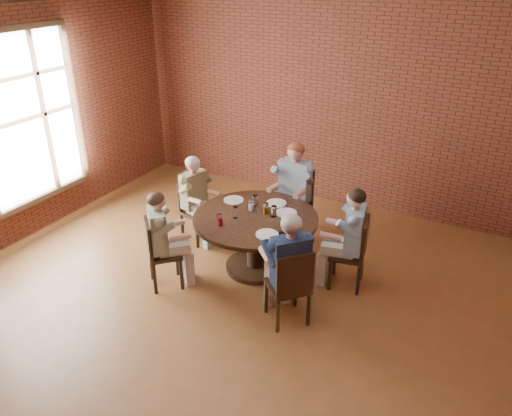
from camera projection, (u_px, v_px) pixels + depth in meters
The scene contains 25 objects.
floor at pixel (207, 316), 5.53m from camera, with size 7.00×7.00×0.00m, color brown.
wall_back at pixel (329, 96), 7.53m from camera, with size 7.00×7.00×0.00m, color brown.
window at pixel (12, 123), 6.45m from camera, with size 0.10×2.16×2.36m.
dining_table at pixel (256, 232), 6.16m from camera, with size 1.53×1.53×0.75m.
chair_a at pixel (354, 250), 5.84m from camera, with size 0.46×0.46×0.90m.
diner_a at pixel (349, 239), 5.79m from camera, with size 0.49×0.60×1.27m, color teal, non-canonical shape.
chair_b at pixel (295, 199), 7.03m from camera, with size 0.45×0.45×0.95m.
diner_b at pixel (293, 191), 6.89m from camera, with size 0.54×0.67×1.36m, color #8293A6, non-canonical shape.
chair_c at pixel (194, 207), 6.89m from camera, with size 0.46×0.46×0.88m.
diner_c at pixel (197, 200), 6.78m from camera, with size 0.46×0.57×1.23m, color brown, non-canonical shape.
chair_d at pixel (158, 251), 5.85m from camera, with size 0.53×0.53×0.88m.
diner_d at pixel (163, 240), 5.81m from camera, with size 0.46×0.57×1.23m, color tan, non-canonical shape.
chair_e at pixel (291, 285), 5.21m from camera, with size 0.58×0.58×0.92m.
diner_e at pixel (288, 269), 5.21m from camera, with size 0.51×0.62×1.30m, color #172441, non-canonical shape.
plate_a at pixel (286, 213), 6.13m from camera, with size 0.26×0.26×0.01m, color white.
plate_b at pixel (276, 203), 6.37m from camera, with size 0.26×0.26×0.01m, color white.
plate_c at pixel (234, 200), 6.45m from camera, with size 0.26×0.26×0.01m, color white.
plate_d at pixel (267, 234), 5.64m from camera, with size 0.26×0.26×0.01m, color white.
glass_a at pixel (274, 211), 6.02m from camera, with size 0.07×0.07×0.14m, color white.
glass_b at pixel (266, 208), 6.10m from camera, with size 0.07×0.07×0.14m, color white.
glass_c at pixel (255, 201), 6.29m from camera, with size 0.07×0.07×0.14m, color white.
glass_d at pixel (251, 205), 6.17m from camera, with size 0.07×0.07×0.14m, color white.
glass_e at pixel (235, 212), 6.00m from camera, with size 0.07×0.07×0.14m, color white.
glass_f at pixel (220, 220), 5.82m from camera, with size 0.07×0.07×0.14m, color white.
smartphone at pixel (280, 234), 5.65m from camera, with size 0.07×0.14×0.01m, color black.
Camera 1 is at (2.56, -3.63, 3.55)m, focal length 35.00 mm.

